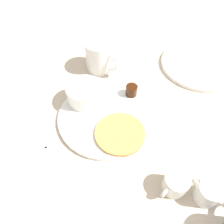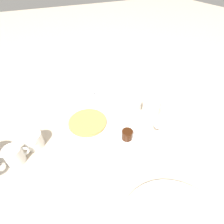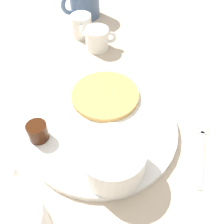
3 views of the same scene
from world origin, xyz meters
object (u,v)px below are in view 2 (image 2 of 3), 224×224
at_px(coffee_mug, 173,116).
at_px(creamer_pitcher_near, 33,139).
at_px(fork, 99,93).
at_px(plate, 108,120).
at_px(bowl, 127,104).
at_px(creamer_pitcher_far, 14,155).

height_order(coffee_mug, creamer_pitcher_near, coffee_mug).
relative_size(creamer_pitcher_near, fork, 0.53).
xyz_separation_m(plate, fork, (0.04, 0.17, -0.00)).
bearing_deg(plate, fork, 78.50).
xyz_separation_m(plate, bowl, (0.09, 0.01, 0.03)).
distance_m(creamer_pitcher_far, fork, 0.40).
bearing_deg(coffee_mug, fork, 117.11).
bearing_deg(coffee_mug, plate, 147.90).
height_order(bowl, creamer_pitcher_near, bowl).
bearing_deg(coffee_mug, creamer_pitcher_near, 164.90).
xyz_separation_m(bowl, coffee_mug, (0.10, -0.13, 0.01)).
distance_m(bowl, coffee_mug, 0.16).
xyz_separation_m(bowl, creamer_pitcher_far, (-0.39, -0.05, -0.01)).
distance_m(plate, coffee_mug, 0.22).
relative_size(plate, bowl, 2.68).
relative_size(plate, creamer_pitcher_near, 3.44).
bearing_deg(fork, coffee_mug, -62.89).
bearing_deg(plate, creamer_pitcher_near, 179.60).
xyz_separation_m(bowl, fork, (-0.05, 0.16, -0.04)).
distance_m(coffee_mug, fork, 0.33).
height_order(plate, creamer_pitcher_near, creamer_pitcher_near).
bearing_deg(bowl, coffee_mug, -52.96).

